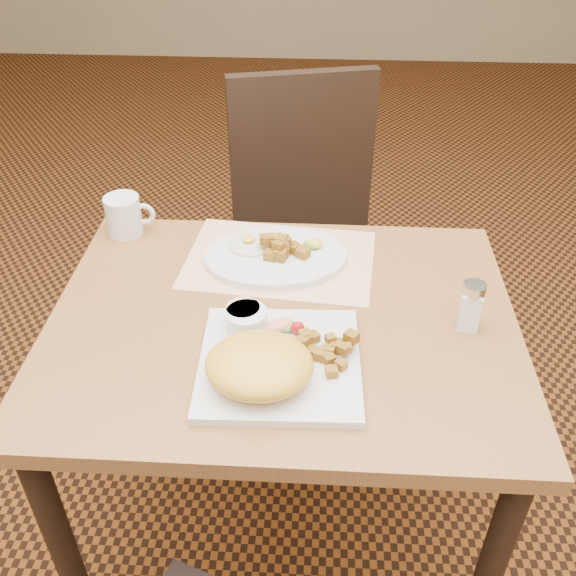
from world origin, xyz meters
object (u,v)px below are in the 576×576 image
Objects in this scene: table at (283,359)px; plate_oval at (276,257)px; coffee_mug at (125,215)px; salt_shaker at (471,305)px; chair_far at (309,231)px; plate_square at (280,363)px.

table is 0.23m from plate_oval.
coffee_mug is (-0.35, 0.10, 0.03)m from plate_oval.
table is at bearing -82.09° from plate_oval.
chair_far is at bearing 115.37° from salt_shaker.
salt_shaker reaches higher than plate_oval.
coffee_mug is (-0.38, 0.29, 0.15)m from table.
chair_far is 3.19× the size of plate_oval.
plate_oval is (-0.03, 0.32, 0.00)m from plate_square.
chair_far is at bearing 87.87° from plate_square.
chair_far is 0.78m from salt_shaker.
chair_far is (0.03, 0.66, -0.10)m from table.
plate_square is at bearing -88.36° from table.
table is at bearing 178.97° from salt_shaker.
table is 0.93× the size of chair_far.
chair_far is 0.52m from plate_oval.
salt_shaker is (0.32, -0.67, 0.26)m from chair_far.
coffee_mug reaches higher than table.
plate_square is 2.80× the size of salt_shaker.
plate_square is 0.32m from plate_oval.
salt_shaker reaches higher than plate_square.
plate_oval is at bearing 152.36° from salt_shaker.
plate_square is at bearing -84.66° from plate_oval.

